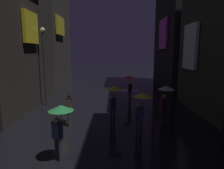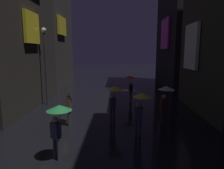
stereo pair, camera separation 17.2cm
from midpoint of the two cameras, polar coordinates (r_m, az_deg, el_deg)
The scene contains 10 objects.
building_left_mid at distance 16.19m, azimuth -28.40°, elevation 18.09°, with size 4.25×8.97×13.45m.
building_left_far at distance 23.94m, azimuth -18.43°, elevation 20.64°, with size 4.25×7.32×17.65m.
building_right_far at distance 24.56m, azimuth 20.13°, elevation 20.52°, with size 4.25×8.92×17.88m.
pedestrian_foreground_right_black at distance 10.97m, azimuth -11.92°, elevation -2.99°, with size 0.90×0.90×2.12m.
pedestrian_midstreet_left_yellow at distance 10.94m, azimuth 1.09°, elevation -2.81°, with size 0.90×0.90×2.12m.
pedestrian_near_crossing_yellow at distance 9.34m, azimuth 8.83°, elevation -5.08°, with size 0.90×0.90×2.12m.
pedestrian_far_right_red at distance 15.74m, azimuth 5.45°, elevation 0.91°, with size 0.90×0.90×2.12m.
pedestrian_midstreet_centre_green at distance 7.47m, azimuth -14.51°, elevation -8.99°, with size 0.90×0.90×2.12m.
pedestrian_foreground_left_clear at distance 11.34m, azimuth 15.44°, elevation -2.73°, with size 0.90×0.90×2.12m.
streetlamp_left_far at distance 15.49m, azimuth -18.24°, elevation 7.29°, with size 0.36×0.36×5.68m.
Camera 2 is at (0.32, -0.47, 3.99)m, focal length 32.00 mm.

